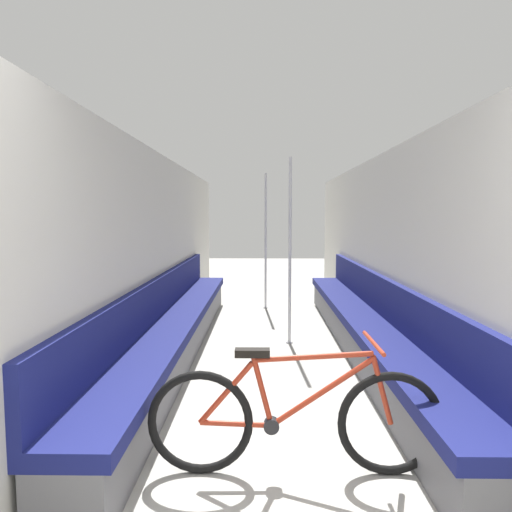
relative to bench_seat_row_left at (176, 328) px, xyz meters
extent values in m
cube|color=beige|center=(-0.26, -0.27, 0.82)|extent=(0.10, 10.32, 2.20)
cube|color=beige|center=(2.32, -0.27, 0.82)|extent=(0.10, 10.32, 2.20)
cube|color=#5B5B60|center=(0.03, 0.00, -0.11)|extent=(0.40, 5.86, 0.34)
cube|color=navy|center=(0.03, 0.00, 0.11)|extent=(0.47, 5.86, 0.10)
cube|color=navy|center=(-0.17, 0.00, 0.36)|extent=(0.07, 5.86, 0.41)
cube|color=#5B5B60|center=(2.04, 0.00, -0.11)|extent=(0.40, 5.86, 0.34)
cube|color=navy|center=(2.04, 0.00, 0.11)|extent=(0.47, 5.86, 0.10)
cube|color=navy|center=(2.24, 0.00, 0.36)|extent=(0.07, 5.86, 0.41)
torus|color=black|center=(0.58, -2.32, 0.02)|extent=(0.62, 0.05, 0.62)
torus|color=black|center=(1.68, -2.32, 0.02)|extent=(0.62, 0.05, 0.62)
cylinder|color=#9E2D19|center=(0.79, -2.32, 0.02)|extent=(0.42, 0.03, 0.05)
cylinder|color=#9E2D19|center=(0.73, -2.32, 0.20)|extent=(0.33, 0.03, 0.38)
cylinder|color=#9E2D19|center=(0.94, -2.32, 0.22)|extent=(0.14, 0.03, 0.44)
cylinder|color=#9E2D19|center=(1.28, -2.32, 0.21)|extent=(0.60, 0.03, 0.42)
cylinder|color=#9E2D19|center=(1.23, -2.32, 0.42)|extent=(0.69, 0.03, 0.07)
cylinder|color=#9E2D19|center=(1.63, -2.32, 0.22)|extent=(0.14, 0.03, 0.41)
cylinder|color=black|center=(0.99, -2.32, 0.01)|extent=(0.09, 0.06, 0.09)
cube|color=black|center=(0.88, -2.32, 0.44)|extent=(0.20, 0.07, 0.04)
cylinder|color=#9E2D19|center=(1.57, -2.32, 0.50)|extent=(0.02, 0.46, 0.02)
cylinder|color=gray|center=(0.99, 2.50, -0.28)|extent=(0.08, 0.08, 0.01)
cylinder|color=silver|center=(0.99, 2.50, 0.81)|extent=(0.04, 0.04, 2.18)
cylinder|color=gray|center=(1.26, 0.44, -0.28)|extent=(0.08, 0.08, 0.01)
cylinder|color=silver|center=(1.26, 0.44, 0.81)|extent=(0.04, 0.04, 2.18)
camera|label=1|loc=(0.94, -4.87, 1.22)|focal=32.00mm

